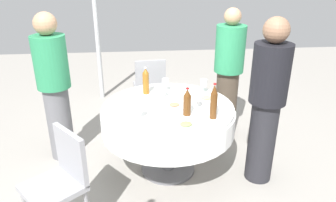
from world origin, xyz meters
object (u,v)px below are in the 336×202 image
object	(u,v)px
wine_glass_front	(197,98)
chair_south	(150,83)
wine_glass_far	(164,88)
plate_front	(186,125)
plate_near	(174,106)
wine_glass_south	(204,84)
person_west	(228,73)
person_rear	(267,101)
wine_glass_inner	(165,82)
wine_glass_north	(140,108)
plate_outer	(207,99)
dining_table	(168,120)
bottle_brown_east	(187,102)
person_east	(54,86)
chair_inner	(61,176)
bottle_amber_rear	(146,81)
bottle_brown_west	(214,102)

from	to	relation	value
wine_glass_front	chair_south	xyz separation A→B (m)	(-0.40, 1.33, -0.33)
chair_south	wine_glass_far	bearing A→B (deg)	-89.79
plate_front	plate_near	xyz separation A→B (m)	(-0.05, 0.41, -0.00)
wine_glass_south	plate_front	distance (m)	0.81
person_west	person_rear	bearing A→B (deg)	-33.15
wine_glass_far	wine_glass_south	bearing A→B (deg)	11.89
wine_glass_south	wine_glass_inner	bearing A→B (deg)	168.20
wine_glass_north	plate_outer	size ratio (longest dim) A/B	0.60
person_rear	chair_south	distance (m)	1.82
wine_glass_south	plate_outer	bearing A→B (deg)	-91.38
dining_table	bottle_brown_east	bearing A→B (deg)	-54.54
wine_glass_south	plate_outer	size ratio (longest dim) A/B	0.63
bottle_brown_east	chair_south	bearing A→B (deg)	101.04
plate_near	person_east	bearing A→B (deg)	160.85
plate_front	chair_inner	bearing A→B (deg)	-163.51
bottle_brown_east	plate_outer	size ratio (longest dim) A/B	1.11
wine_glass_inner	plate_near	bearing A→B (deg)	-82.90
wine_glass_north	wine_glass_front	world-z (taller)	wine_glass_front
plate_front	person_rear	xyz separation A→B (m)	(0.79, 0.23, 0.10)
person_rear	plate_outer	bearing A→B (deg)	-109.37
bottle_amber_rear	chair_south	world-z (taller)	bottle_amber_rear
bottle_amber_rear	wine_glass_far	size ratio (longest dim) A/B	1.91
plate_near	person_west	size ratio (longest dim) A/B	0.14
chair_inner	wine_glass_far	bearing A→B (deg)	-82.14
wine_glass_inner	wine_glass_front	xyz separation A→B (m)	(0.26, -0.47, 0.00)
wine_glass_south	bottle_brown_east	bearing A→B (deg)	-116.12
person_east	chair_inner	world-z (taller)	person_east
plate_near	person_rear	distance (m)	0.87
bottle_amber_rear	plate_front	world-z (taller)	bottle_amber_rear
bottle_brown_east	bottle_amber_rear	size ratio (longest dim) A/B	0.90
wine_glass_front	plate_near	world-z (taller)	wine_glass_front
wine_glass_far	chair_south	xyz separation A→B (m)	(-0.11, 1.03, -0.33)
bottle_brown_west	plate_near	size ratio (longest dim) A/B	1.51
plate_outer	person_rear	size ratio (longest dim) A/B	0.15
wine_glass_north	chair_south	bearing A→B (deg)	84.64
plate_front	bottle_brown_east	bearing A→B (deg)	79.79
dining_table	bottle_brown_east	world-z (taller)	bottle_brown_east
wine_glass_front	plate_outer	size ratio (longest dim) A/B	0.61
bottle_amber_rear	person_west	xyz separation A→B (m)	(0.98, 0.33, -0.05)
plate_outer	dining_table	bearing A→B (deg)	-165.45
wine_glass_front	chair_south	bearing A→B (deg)	106.82
wine_glass_inner	plate_near	distance (m)	0.43
wine_glass_inner	wine_glass_south	xyz separation A→B (m)	(0.40, -0.08, 0.00)
bottle_brown_east	plate_near	bearing A→B (deg)	117.26
dining_table	wine_glass_inner	bearing A→B (deg)	89.00
person_west	plate_near	bearing A→B (deg)	-86.37
wine_glass_south	plate_outer	xyz separation A→B (m)	(-0.00, -0.20, -0.09)
bottle_brown_east	person_east	xyz separation A→B (m)	(-1.31, 0.60, -0.02)
bottle_brown_east	person_west	world-z (taller)	person_west
wine_glass_far	plate_outer	xyz separation A→B (m)	(0.42, -0.11, -0.10)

